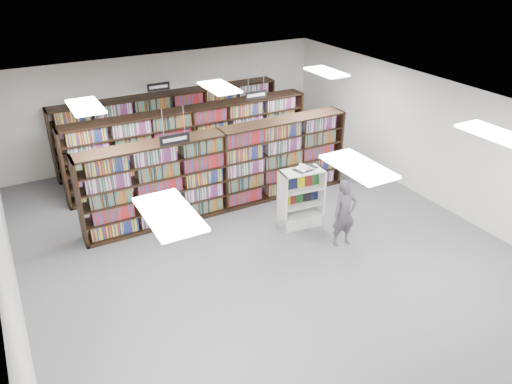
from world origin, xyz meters
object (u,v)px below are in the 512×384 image
bookshelf_row_near (222,171)px  endcap_display (300,206)px  shopper (344,213)px  open_book (305,168)px

bookshelf_row_near → endcap_display: bookshelf_row_near is taller
bookshelf_row_near → shopper: size_ratio=4.42×
endcap_display → open_book: 1.00m
bookshelf_row_near → shopper: bearing=-59.6°
bookshelf_row_near → endcap_display: size_ratio=4.84×
shopper → endcap_display: bearing=112.4°
open_book → shopper: (0.28, -1.21, -0.69)m
endcap_display → shopper: (0.37, -1.21, 0.30)m
endcap_display → open_book: open_book is taller
open_book → bookshelf_row_near: bearing=117.3°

